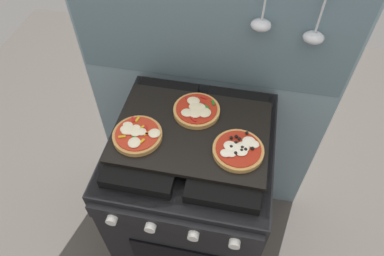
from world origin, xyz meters
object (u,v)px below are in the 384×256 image
at_px(stove, 192,196).
at_px(pizza_right, 238,150).
at_px(baking_tray, 192,131).
at_px(pizza_center, 197,110).
at_px(pizza_left, 137,135).

bearing_deg(stove, pizza_right, -20.44).
height_order(baking_tray, pizza_right, pizza_right).
xyz_separation_m(stove, baking_tray, (0.00, 0.00, 0.46)).
relative_size(stove, pizza_center, 5.26).
height_order(stove, pizza_right, pizza_right).
bearing_deg(baking_tray, pizza_center, 89.48).
relative_size(stove, pizza_left, 5.26).
xyz_separation_m(stove, pizza_center, (0.00, 0.09, 0.48)).
relative_size(pizza_left, pizza_center, 1.00).
bearing_deg(pizza_left, baking_tray, 21.07).
height_order(pizza_left, pizza_right, pizza_right).
bearing_deg(pizza_center, baking_tray, -90.52).
distance_m(pizza_left, pizza_center, 0.24).
bearing_deg(pizza_left, pizza_right, 0.66).
height_order(pizza_left, pizza_center, same).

